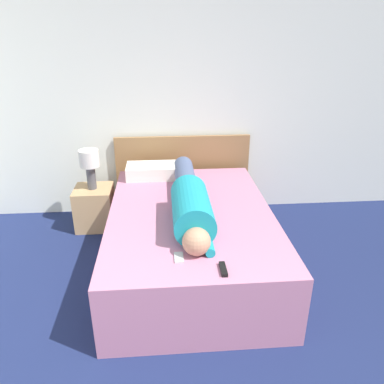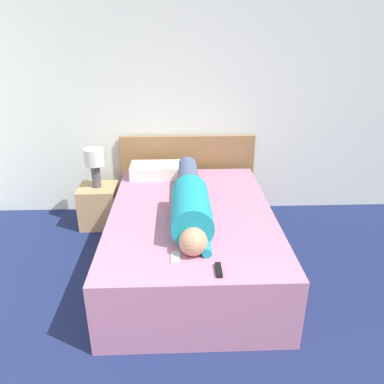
{
  "view_description": "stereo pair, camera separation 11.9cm",
  "coord_description": "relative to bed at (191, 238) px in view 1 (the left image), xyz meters",
  "views": [
    {
      "loc": [
        -0.09,
        -0.72,
        2.04
      ],
      "look_at": [
        0.13,
        2.06,
        0.81
      ],
      "focal_mm": 35.0,
      "sensor_mm": 36.0,
      "label": 1
    },
    {
      "loc": [
        0.02,
        -0.73,
        2.04
      ],
      "look_at": [
        0.13,
        2.06,
        0.81
      ],
      "focal_mm": 35.0,
      "sensor_mm": 36.0,
      "label": 2
    }
  ],
  "objects": [
    {
      "name": "wall_back",
      "position": [
        -0.13,
        1.25,
        1.02
      ],
      "size": [
        5.75,
        0.06,
        2.6
      ],
      "color": "silver",
      "rests_on": "ground_plane"
    },
    {
      "name": "bed",
      "position": [
        0.0,
        0.0,
        0.0
      ],
      "size": [
        1.42,
        2.1,
        0.56
      ],
      "color": "#B2708E",
      "rests_on": "ground_plane"
    },
    {
      "name": "headboard",
      "position": [
        0.0,
        1.18,
        0.18
      ],
      "size": [
        1.54,
        0.04,
        0.92
      ],
      "color": "olive",
      "rests_on": "ground_plane"
    },
    {
      "name": "nightstand",
      "position": [
        -1.0,
        0.83,
        -0.05
      ],
      "size": [
        0.4,
        0.4,
        0.46
      ],
      "color": "tan",
      "rests_on": "ground_plane"
    },
    {
      "name": "table_lamp",
      "position": [
        -1.0,
        0.83,
        0.46
      ],
      "size": [
        0.21,
        0.21,
        0.43
      ],
      "color": "#4C4C51",
      "rests_on": "nightstand"
    },
    {
      "name": "person_lying",
      "position": [
        -0.01,
        -0.08,
        0.42
      ],
      "size": [
        0.31,
        1.7,
        0.31
      ],
      "color": "tan",
      "rests_on": "bed"
    },
    {
      "name": "pillow_near_headboard",
      "position": [
        -0.34,
        0.84,
        0.35
      ],
      "size": [
        0.55,
        0.31,
        0.14
      ],
      "color": "silver",
      "rests_on": "bed"
    },
    {
      "name": "tv_remote",
      "position": [
        0.15,
        -0.9,
        0.29
      ],
      "size": [
        0.04,
        0.15,
        0.02
      ],
      "color": "black",
      "rests_on": "bed"
    },
    {
      "name": "cell_phone",
      "position": [
        -0.14,
        -0.73,
        0.29
      ],
      "size": [
        0.06,
        0.13,
        0.01
      ],
      "color": "#B2B7BC",
      "rests_on": "bed"
    }
  ]
}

